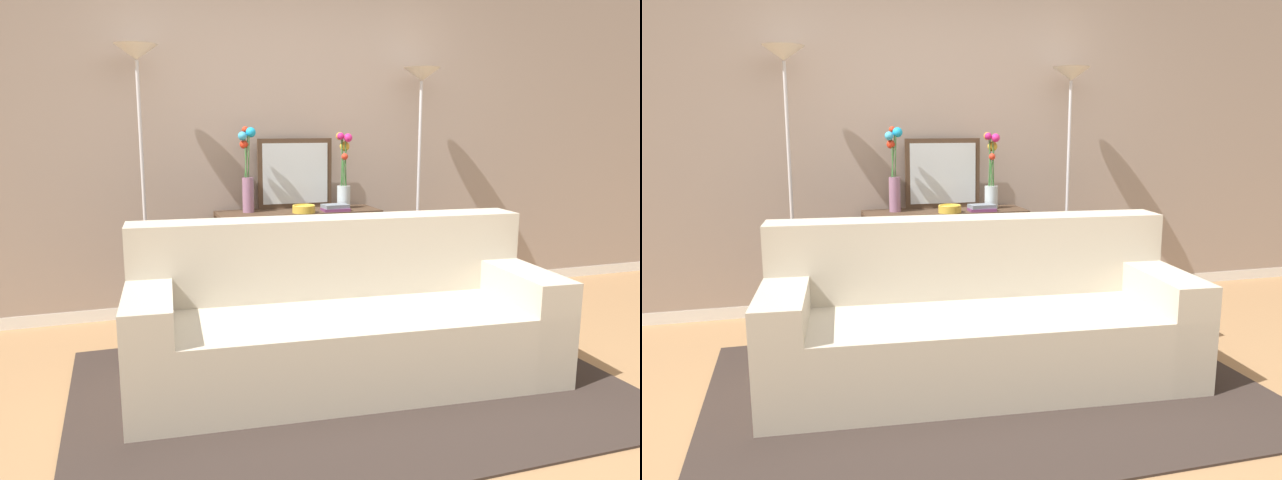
% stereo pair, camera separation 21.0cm
% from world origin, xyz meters
% --- Properties ---
extents(ground_plane, '(16.00, 16.00, 0.02)m').
position_xyz_m(ground_plane, '(0.00, 0.00, -0.01)').
color(ground_plane, '#9E754C').
extents(back_wall, '(12.00, 0.15, 3.03)m').
position_xyz_m(back_wall, '(0.00, 2.00, 1.51)').
color(back_wall, white).
rests_on(back_wall, ground).
extents(area_rug, '(2.91, 1.99, 0.01)m').
position_xyz_m(area_rug, '(-0.12, 0.30, 0.01)').
color(area_rug, '#332823').
rests_on(area_rug, ground).
extents(couch, '(2.37, 1.06, 0.88)m').
position_xyz_m(couch, '(-0.11, 0.46, 0.31)').
color(couch, '#BCB29E').
rests_on(couch, ground).
extents(console_table, '(1.20, 0.38, 0.78)m').
position_xyz_m(console_table, '(-0.00, 1.69, 0.54)').
color(console_table, '#473323').
rests_on(console_table, ground).
extents(floor_lamp_left, '(0.28, 0.28, 1.93)m').
position_xyz_m(floor_lamp_left, '(-1.10, 1.68, 1.51)').
color(floor_lamp_left, silver).
rests_on(floor_lamp_left, ground).
extents(floor_lamp_right, '(0.28, 0.28, 1.84)m').
position_xyz_m(floor_lamp_right, '(0.98, 1.68, 1.44)').
color(floor_lamp_right, silver).
rests_on(floor_lamp_right, ground).
extents(wall_mirror, '(0.58, 0.02, 0.53)m').
position_xyz_m(wall_mirror, '(0.02, 1.85, 1.05)').
color(wall_mirror, '#473323').
rests_on(wall_mirror, console_table).
extents(vase_tall_flowers, '(0.13, 0.10, 0.61)m').
position_xyz_m(vase_tall_flowers, '(-0.37, 1.73, 1.06)').
color(vase_tall_flowers, gray).
rests_on(vase_tall_flowers, console_table).
extents(vase_short_flowers, '(0.11, 0.13, 0.57)m').
position_xyz_m(vase_short_flowers, '(0.37, 1.72, 1.04)').
color(vase_short_flowers, silver).
rests_on(vase_short_flowers, console_table).
extents(fruit_bowl, '(0.17, 0.17, 0.06)m').
position_xyz_m(fruit_bowl, '(0.01, 1.58, 0.81)').
color(fruit_bowl, gold).
rests_on(fruit_bowl, console_table).
extents(book_stack, '(0.20, 0.15, 0.05)m').
position_xyz_m(book_stack, '(0.25, 1.60, 0.81)').
color(book_stack, '#6B3360').
rests_on(book_stack, console_table).
extents(book_row_under_console, '(0.38, 0.17, 0.13)m').
position_xyz_m(book_row_under_console, '(-0.32, 1.69, 0.06)').
color(book_row_under_console, tan).
rests_on(book_row_under_console, ground).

